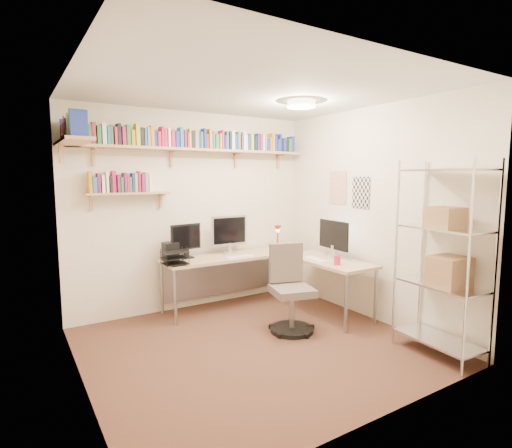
{
  "coord_description": "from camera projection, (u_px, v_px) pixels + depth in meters",
  "views": [
    {
      "loc": [
        -2.04,
        -3.27,
        1.69
      ],
      "look_at": [
        0.35,
        0.55,
        1.16
      ],
      "focal_mm": 28.0,
      "sensor_mm": 36.0,
      "label": 1
    }
  ],
  "objects": [
    {
      "name": "ground",
      "position": [
        256.0,
        345.0,
        4.03
      ],
      "size": [
        3.2,
        3.2,
        0.0
      ],
      "primitive_type": "plane",
      "color": "#4F3221",
      "rests_on": "ground"
    },
    {
      "name": "room_shell",
      "position": [
        256.0,
        191.0,
        3.85
      ],
      "size": [
        3.24,
        3.04,
        2.52
      ],
      "color": "beige",
      "rests_on": "ground"
    },
    {
      "name": "wall_shelves",
      "position": [
        168.0,
        148.0,
        4.67
      ],
      "size": [
        3.12,
        1.09,
        0.8
      ],
      "color": "tan",
      "rests_on": "ground"
    },
    {
      "name": "corner_desk",
      "position": [
        248.0,
        258.0,
        5.0
      ],
      "size": [
        2.11,
        1.75,
        1.19
      ],
      "color": "tan",
      "rests_on": "ground"
    },
    {
      "name": "office_chair",
      "position": [
        290.0,
        295.0,
        4.39
      ],
      "size": [
        0.52,
        0.53,
        0.95
      ],
      "rotation": [
        0.0,
        0.0,
        -0.26
      ],
      "color": "black",
      "rests_on": "ground"
    },
    {
      "name": "wire_rack",
      "position": [
        446.0,
        254.0,
        3.67
      ],
      "size": [
        0.46,
        0.83,
        1.85
      ],
      "rotation": [
        0.0,
        0.0,
        -0.09
      ],
      "color": "silver",
      "rests_on": "ground"
    }
  ]
}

